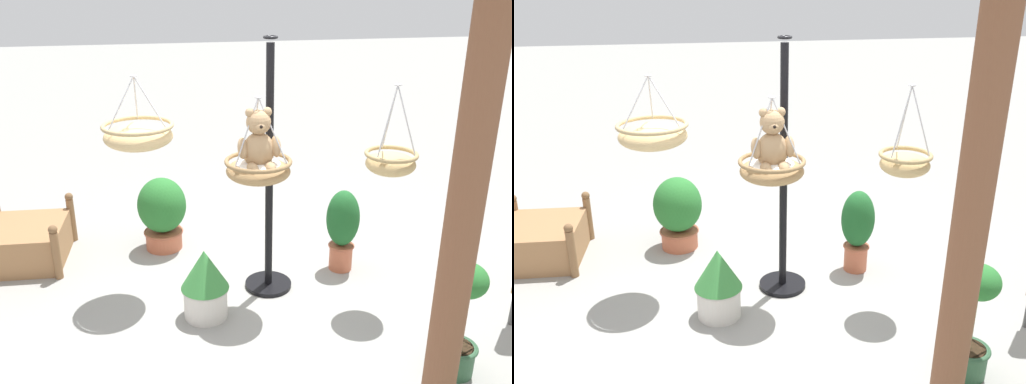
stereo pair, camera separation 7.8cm
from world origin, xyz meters
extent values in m
plane|color=gray|center=(0.00, 0.00, 0.00)|extent=(40.00, 40.00, 0.00)
cylinder|color=black|center=(-0.13, 0.03, 1.14)|extent=(0.07, 0.07, 2.28)
cylinder|color=black|center=(-0.13, 0.03, 0.02)|extent=(0.44, 0.44, 0.04)
torus|color=black|center=(-0.13, 0.03, 2.32)|extent=(0.12, 0.12, 0.02)
ellipsoid|color=#A37F51|center=(0.02, 0.28, 1.27)|extent=(0.54, 0.54, 0.19)
torus|color=olive|center=(0.02, 0.28, 1.35)|extent=(0.56, 0.56, 0.04)
ellipsoid|color=silver|center=(0.02, 0.28, 1.29)|extent=(0.47, 0.47, 0.15)
cylinder|color=#B7B7BC|center=(0.13, 0.34, 1.62)|extent=(0.23, 0.14, 0.54)
cylinder|color=#B7B7BC|center=(-0.08, 0.34, 1.62)|extent=(0.23, 0.14, 0.54)
cylinder|color=#B7B7BC|center=(0.02, 0.15, 1.62)|extent=(0.01, 0.26, 0.54)
torus|color=#B7B7BC|center=(0.02, 0.28, 1.89)|extent=(0.06, 0.06, 0.01)
ellipsoid|color=tan|center=(0.02, 0.29, 1.45)|extent=(0.26, 0.22, 0.31)
sphere|color=tan|center=(0.02, 0.29, 1.69)|extent=(0.22, 0.22, 0.20)
ellipsoid|color=tan|center=(0.02, 0.36, 1.67)|extent=(0.10, 0.08, 0.06)
sphere|color=black|center=(0.02, 0.39, 1.67)|extent=(0.03, 0.03, 0.03)
sphere|color=tan|center=(-0.05, 0.29, 1.77)|extent=(0.08, 0.08, 0.08)
sphere|color=tan|center=(0.09, 0.29, 1.77)|extent=(0.08, 0.08, 0.08)
ellipsoid|color=tan|center=(-0.11, 0.32, 1.48)|extent=(0.08, 0.15, 0.20)
ellipsoid|color=tan|center=(0.16, 0.32, 1.48)|extent=(0.08, 0.15, 0.20)
ellipsoid|color=tan|center=(-0.05, 0.40, 1.33)|extent=(0.10, 0.18, 0.10)
ellipsoid|color=tan|center=(0.09, 0.40, 1.33)|extent=(0.10, 0.18, 0.10)
ellipsoid|color=tan|center=(-1.06, 0.47, 1.32)|extent=(0.41, 0.41, 0.19)
torus|color=tan|center=(-1.06, 0.47, 1.41)|extent=(0.44, 0.44, 0.04)
cylinder|color=#B7B7BC|center=(-0.98, 0.52, 1.69)|extent=(0.18, 0.11, 0.58)
cylinder|color=#B7B7BC|center=(-1.14, 0.52, 1.69)|extent=(0.18, 0.11, 0.58)
cylinder|color=#B7B7BC|center=(-1.06, 0.38, 1.69)|extent=(0.01, 0.20, 0.58)
torus|color=#B7B7BC|center=(-1.06, 0.47, 1.98)|extent=(0.06, 0.06, 0.01)
ellipsoid|color=tan|center=(0.98, -0.16, 1.49)|extent=(0.59, 0.59, 0.22)
torus|color=tan|center=(0.98, -0.16, 1.59)|extent=(0.62, 0.62, 0.04)
cylinder|color=#B7B7BC|center=(1.10, -0.09, 1.80)|extent=(0.25, 0.15, 0.43)
cylinder|color=#B7B7BC|center=(0.87, -0.09, 1.80)|extent=(0.25, 0.15, 0.43)
cylinder|color=#B7B7BC|center=(0.98, -0.30, 1.80)|extent=(0.01, 0.28, 0.43)
torus|color=#B7B7BC|center=(0.98, -0.16, 2.01)|extent=(0.06, 0.06, 0.01)
cylinder|color=brown|center=(-0.55, 2.38, 1.43)|extent=(0.17, 0.17, 2.85)
cube|color=#9E7047|center=(2.22, -0.96, 0.20)|extent=(0.82, 0.89, 0.39)
cube|color=#382819|center=(2.22, -0.96, 0.36)|extent=(0.73, 0.78, 0.06)
cylinder|color=brown|center=(1.86, -0.52, 0.25)|extent=(0.08, 0.08, 0.49)
cylinder|color=brown|center=(1.81, -1.36, 0.25)|extent=(0.08, 0.08, 0.49)
cylinder|color=brown|center=(2.58, -1.41, 0.25)|extent=(0.08, 0.08, 0.49)
sphere|color=brown|center=(1.86, -0.52, 0.52)|extent=(0.09, 0.09, 0.09)
sphere|color=brown|center=(1.81, -1.36, 0.52)|extent=(0.09, 0.09, 0.09)
cylinder|color=#BC6042|center=(-0.92, -0.17, 0.13)|extent=(0.23, 0.23, 0.27)
torus|color=#A9573B|center=(-0.92, -0.17, 0.26)|extent=(0.26, 0.26, 0.03)
cylinder|color=#382819|center=(-0.92, -0.17, 0.25)|extent=(0.20, 0.20, 0.03)
ellipsoid|color=#1E5B28|center=(-0.92, -0.17, 0.56)|extent=(0.33, 0.33, 0.58)
cylinder|color=#2D5638|center=(-1.23, 1.49, 0.12)|extent=(0.28, 0.28, 0.23)
torus|color=#294E32|center=(-1.23, 1.49, 0.22)|extent=(0.32, 0.32, 0.03)
cylinder|color=#382819|center=(-1.23, 1.49, 0.22)|extent=(0.25, 0.25, 0.03)
cylinder|color=#4C6B38|center=(-1.23, 1.49, 0.45)|extent=(0.02, 0.02, 0.43)
ellipsoid|color=#28702D|center=(-1.23, 1.49, 0.79)|extent=(0.30, 0.30, 0.26)
cylinder|color=beige|center=(0.51, 0.41, 0.14)|extent=(0.38, 0.38, 0.29)
torus|color=#BCB7AE|center=(0.51, 0.41, 0.28)|extent=(0.41, 0.41, 0.03)
cylinder|color=#382819|center=(0.51, 0.41, 0.27)|extent=(0.33, 0.33, 0.03)
cone|color=#38843D|center=(0.51, 0.41, 0.46)|extent=(0.41, 0.41, 0.35)
cylinder|color=#BC6042|center=(0.82, -0.98, 0.10)|extent=(0.39, 0.39, 0.20)
torus|color=#A9573B|center=(0.82, -0.98, 0.19)|extent=(0.43, 0.43, 0.03)
cylinder|color=#382819|center=(0.82, -0.98, 0.19)|extent=(0.34, 0.34, 0.03)
ellipsoid|color=#28702D|center=(0.82, -0.98, 0.50)|extent=(0.52, 0.52, 0.60)
camera|label=1|loc=(0.88, 4.54, 2.80)|focal=38.96mm
camera|label=2|loc=(0.80, 4.56, 2.80)|focal=38.96mm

